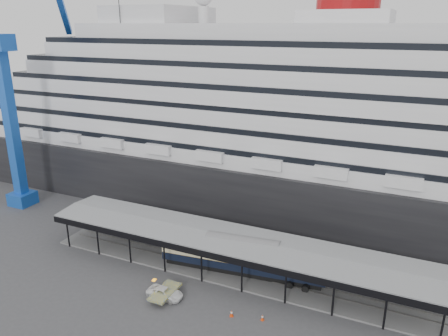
# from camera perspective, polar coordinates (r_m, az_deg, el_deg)

# --- Properties ---
(ground) EXTENTS (200.00, 200.00, 0.00)m
(ground) POSITION_cam_1_polar(r_m,az_deg,el_deg) (58.79, -0.74, -15.63)
(ground) COLOR #3E3E41
(ground) RESTS_ON ground
(cruise_ship) EXTENTS (130.00, 30.00, 43.90)m
(cruise_ship) POSITION_cam_1_polar(r_m,az_deg,el_deg) (80.14, 9.16, 7.70)
(cruise_ship) COLOR black
(cruise_ship) RESTS_ON ground
(platform_canopy) EXTENTS (56.00, 9.18, 5.30)m
(platform_canopy) POSITION_cam_1_polar(r_m,az_deg,el_deg) (61.41, 1.29, -11.43)
(platform_canopy) COLOR slate
(platform_canopy) RESTS_ON ground
(crane_blue) EXTENTS (22.63, 19.19, 47.60)m
(crane_blue) POSITION_cam_1_polar(r_m,az_deg,el_deg) (86.70, -25.76, 8.01)
(crane_blue) COLOR blue
(crane_blue) RESTS_ON ground
(port_truck) EXTENTS (4.70, 2.17, 1.31)m
(port_truck) POSITION_cam_1_polar(r_m,az_deg,el_deg) (57.55, -7.72, -15.87)
(port_truck) COLOR white
(port_truck) RESTS_ON ground
(pullman_carriage) EXTENTS (23.05, 5.40, 22.45)m
(pullman_carriage) POSITION_cam_1_polar(r_m,az_deg,el_deg) (60.81, 2.40, -11.37)
(pullman_carriage) COLOR black
(pullman_carriage) RESTS_ON ground
(traffic_cone_left) EXTENTS (0.41, 0.41, 0.69)m
(traffic_cone_left) POSITION_cam_1_polar(r_m,az_deg,el_deg) (58.96, -7.63, -15.30)
(traffic_cone_left) COLOR #D5400B
(traffic_cone_left) RESTS_ON ground
(traffic_cone_mid) EXTENTS (0.57, 0.57, 0.84)m
(traffic_cone_mid) POSITION_cam_1_polar(r_m,az_deg,el_deg) (54.19, 0.98, -18.43)
(traffic_cone_mid) COLOR red
(traffic_cone_mid) RESTS_ON ground
(traffic_cone_right) EXTENTS (0.50, 0.50, 0.75)m
(traffic_cone_right) POSITION_cam_1_polar(r_m,az_deg,el_deg) (53.82, 5.04, -18.87)
(traffic_cone_right) COLOR #D93E0C
(traffic_cone_right) RESTS_ON ground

